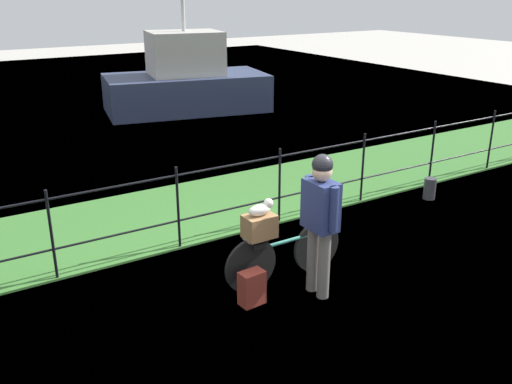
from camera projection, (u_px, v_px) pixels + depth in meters
name	position (u px, v px, depth m)	size (l,w,h in m)	color
ground_plane	(312.00, 291.00, 6.56)	(60.00, 60.00, 0.00)	#B2ADA3
grass_strip	(196.00, 208.00, 8.97)	(27.00, 2.40, 0.03)	#38702D
harbor_water	(77.00, 124.00, 14.46)	(30.00, 30.00, 0.00)	#60849E
iron_fence	(231.00, 191.00, 7.82)	(18.04, 0.04, 1.16)	black
bicycle_main	(284.00, 254.00, 6.68)	(1.63, 0.16, 0.67)	black
wooden_crate	(259.00, 226.00, 6.35)	(0.36, 0.26, 0.27)	olive
terrier_dog	(261.00, 209.00, 6.29)	(0.32, 0.14, 0.18)	silver
cyclist_person	(320.00, 213.00, 6.18)	(0.26, 0.54, 1.68)	slate
backpack_on_paving	(252.00, 288.00, 6.24)	(0.28, 0.18, 0.40)	maroon
mooring_bollard	(430.00, 189.00, 9.35)	(0.20, 0.20, 0.36)	#38383D
moored_boat_near	(186.00, 82.00, 15.81)	(4.81, 3.11, 3.80)	#2D3856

